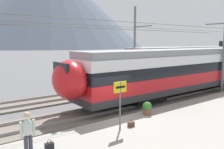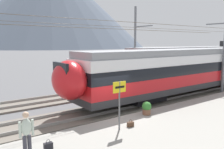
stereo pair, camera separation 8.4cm
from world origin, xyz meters
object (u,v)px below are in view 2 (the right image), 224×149
catenary_mast_mid (224,43)px  platform_sign (119,95)px  handbag_beside_passenger (48,147)px  handbag_near_sign (130,124)px  train_near_platform (204,67)px  passenger_walking (27,132)px  catenary_mast_far_side (136,44)px  potted_plant_platform_edge (147,108)px  train_far_track (205,60)px

catenary_mast_mid → platform_sign: (-12.82, -2.13, -2.32)m
handbag_beside_passenger → handbag_near_sign: bearing=1.3°
train_near_platform → passenger_walking: train_near_platform is taller
train_near_platform → catenary_mast_far_side: catenary_mast_far_side is taller
handbag_beside_passenger → potted_plant_platform_edge: size_ratio=0.60×
train_far_track → handbag_beside_passenger: 25.16m
catenary_mast_mid → passenger_walking: (-17.09, -2.30, -3.05)m
train_near_platform → passenger_walking: bearing=-167.1°
handbag_near_sign → catenary_mast_far_side: bearing=46.9°
catenary_mast_far_side → platform_sign: 15.12m
potted_plant_platform_edge → handbag_beside_passenger: bearing=-170.7°
potted_plant_platform_edge → platform_sign: bearing=-161.1°
catenary_mast_mid → handbag_beside_passenger: (-16.30, -2.22, -3.83)m
catenary_mast_mid → potted_plant_platform_edge: catenary_mast_mid is taller
catenary_mast_far_side → potted_plant_platform_edge: 12.94m
train_near_platform → catenary_mast_mid: bearing=-79.9°
catenary_mast_mid → catenary_mast_far_side: catenary_mast_mid is taller
train_near_platform → train_far_track: size_ratio=1.05×
passenger_walking → handbag_beside_passenger: passenger_walking is taller
train_far_track → potted_plant_platform_edge: train_far_track is taller
handbag_near_sign → catenary_mast_mid: bearing=10.0°
platform_sign → passenger_walking: size_ratio=1.36×
catenary_mast_mid → train_far_track: bearing=40.5°
train_near_platform → platform_sign: (-12.54, -3.67, -0.22)m
train_near_platform → train_far_track: (7.60, 4.71, -0.00)m
handbag_beside_passenger → handbag_near_sign: handbag_beside_passenger is taller
train_far_track → handbag_beside_passenger: (-23.62, -8.47, -1.73)m
train_near_platform → handbag_near_sign: (-11.85, -3.67, -1.77)m
handbag_beside_passenger → platform_sign: bearing=1.5°
handbag_near_sign → potted_plant_platform_edge: 2.22m
train_near_platform → catenary_mast_far_side: (-1.96, 6.89, 2.02)m
train_near_platform → catenary_mast_far_side: bearing=105.9°
passenger_walking → potted_plant_platform_edge: (6.97, 1.09, -0.54)m
platform_sign → potted_plant_platform_edge: bearing=18.9°
train_far_track → catenary_mast_mid: 9.85m
platform_sign → passenger_walking: 4.34m
passenger_walking → potted_plant_platform_edge: passenger_walking is taller
platform_sign → catenary_mast_far_side: bearing=45.0°
train_far_track → catenary_mast_far_side: catenary_mast_far_side is taller
passenger_walking → platform_sign: bearing=2.3°
catenary_mast_far_side → catenary_mast_mid: bearing=-75.1°
train_far_track → catenary_mast_far_side: bearing=167.1°
train_near_platform → handbag_beside_passenger: train_near_platform is taller
train_far_track → passenger_walking: size_ratio=15.76×
catenary_mast_far_side → handbag_near_sign: bearing=-133.1°
platform_sign → handbag_near_sign: bearing=0.4°
catenary_mast_mid → passenger_walking: 17.51m
train_far_track → potted_plant_platform_edge: 19.03m
train_far_track → catenary_mast_far_side: size_ratio=0.66×
train_far_track → handbag_near_sign: train_far_track is taller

